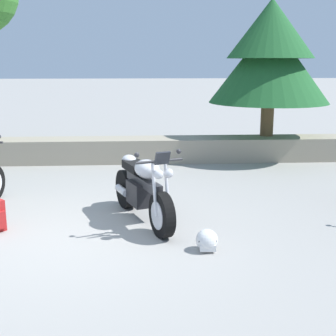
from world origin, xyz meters
TOP-DOWN VIEW (x-y plane):
  - ground_plane at (0.00, 0.00)m, footprint 120.00×120.00m
  - stone_wall at (0.00, 4.80)m, footprint 36.00×0.80m
  - motorcycle_silver_centre at (1.08, 0.53)m, footprint 0.98×1.99m
  - rider_helmet at (1.87, -0.63)m, footprint 0.28×0.28m
  - pine_tree_mid_left at (4.11, 5.01)m, footprint 2.83×2.83m

SIDE VIEW (x-z plane):
  - ground_plane at x=0.00m, z-range 0.00..0.00m
  - rider_helmet at x=1.87m, z-range 0.00..0.28m
  - stone_wall at x=0.00m, z-range 0.00..0.55m
  - motorcycle_silver_centre at x=1.08m, z-range -0.10..1.07m
  - pine_tree_mid_left at x=4.11m, z-range 0.90..4.08m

